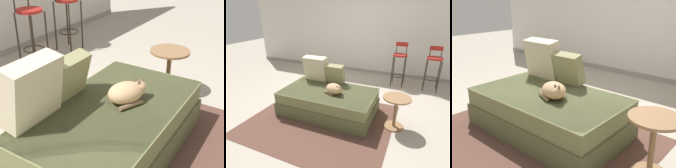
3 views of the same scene
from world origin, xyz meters
The scene contains 9 objects.
ground_plane centered at (0.00, 0.00, 0.00)m, with size 16.00×16.00×0.00m, color #A89E8E.
area_rug centered at (0.00, -0.70, 0.00)m, with size 2.41×2.10×0.01m, color brown.
couch centered at (0.00, -0.40, 0.23)m, with size 1.73×1.02×0.45m.
throw_pillow_corner centered at (-0.48, -0.01, 0.70)m, with size 0.48×0.26×0.50m.
throw_pillow_middle centered at (-0.05, 0.00, 0.64)m, with size 0.37×0.23×0.39m.
cat centered at (0.15, -0.45, 0.53)m, with size 0.39×0.35×0.20m.
bar_stool_near_window centered at (1.00, 1.54, 0.63)m, with size 0.34×0.34×1.07m.
bar_stool_by_doorway centered at (1.76, 1.54, 0.63)m, with size 0.34×0.34×1.03m.
side_table centered at (1.21, -0.38, 0.36)m, with size 0.44×0.44×0.55m.
Camera 1 is at (-1.84, -1.57, 1.78)m, focal length 50.00 mm.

